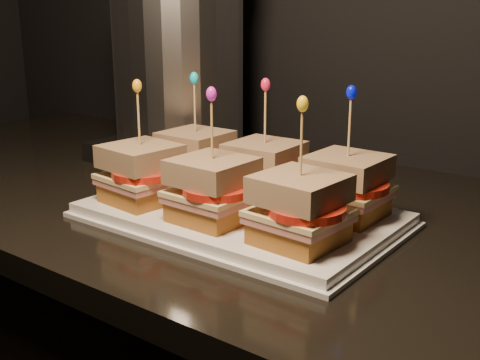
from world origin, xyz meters
The scene contains 47 objects.
platter centered at (-0.97, 1.61, 0.95)m, with size 0.38×0.23×0.02m, color white.
platter_rim centered at (-0.97, 1.61, 0.94)m, with size 0.39×0.25×0.01m, color white.
sandwich_0_bread_bot centered at (-1.09, 1.66, 0.97)m, with size 0.08×0.08×0.02m, color brown.
sandwich_0_ham centered at (-1.09, 1.66, 0.99)m, with size 0.09×0.09×0.01m, color #BC6C63.
sandwich_0_cheese centered at (-1.09, 1.66, 0.99)m, with size 0.09×0.09×0.01m, color #EED28E.
sandwich_0_tomato centered at (-1.08, 1.66, 1.00)m, with size 0.08×0.08×0.01m, color red.
sandwich_0_bread_top centered at (-1.09, 1.66, 1.02)m, with size 0.08×0.08×0.03m, color #58270D.
sandwich_0_pick centered at (-1.09, 1.66, 1.06)m, with size 0.00×0.00×0.09m, color tan.
sandwich_0_frill centered at (-1.09, 1.66, 1.11)m, with size 0.01×0.01×0.02m, color #0BBDC9.
sandwich_1_bread_bot centered at (-0.97, 1.66, 0.97)m, with size 0.08×0.08×0.02m, color brown.
sandwich_1_ham centered at (-0.97, 1.66, 0.99)m, with size 0.09×0.09×0.01m, color #BC6C63.
sandwich_1_cheese centered at (-0.97, 1.66, 0.99)m, with size 0.09×0.09×0.01m, color #EED28E.
sandwich_1_tomato centered at (-0.96, 1.66, 1.00)m, with size 0.08×0.08×0.01m, color red.
sandwich_1_bread_top centered at (-0.97, 1.66, 1.02)m, with size 0.08×0.08×0.03m, color #58270D.
sandwich_1_pick centered at (-0.97, 1.66, 1.06)m, with size 0.00×0.00×0.09m, color tan.
sandwich_1_frill centered at (-0.97, 1.66, 1.11)m, with size 0.01×0.01×0.02m, color #EA1E42.
sandwich_2_bread_bot centered at (-0.86, 1.66, 0.97)m, with size 0.08×0.08×0.02m, color brown.
sandwich_2_ham centered at (-0.86, 1.66, 0.99)m, with size 0.09×0.09×0.01m, color #BC6C63.
sandwich_2_cheese centered at (-0.86, 1.66, 0.99)m, with size 0.09×0.09×0.01m, color #EED28E.
sandwich_2_tomato centered at (-0.84, 1.66, 1.00)m, with size 0.08×0.08×0.01m, color red.
sandwich_2_bread_top centered at (-0.86, 1.66, 1.02)m, with size 0.08×0.08×0.03m, color #58270D.
sandwich_2_pick centered at (-0.86, 1.66, 1.06)m, with size 0.00×0.00×0.09m, color tan.
sandwich_2_frill centered at (-0.86, 1.66, 1.11)m, with size 0.01×0.01×0.02m, color #060DDF.
sandwich_3_bread_bot centered at (-1.09, 1.56, 0.97)m, with size 0.08×0.08×0.02m, color brown.
sandwich_3_ham centered at (-1.09, 1.56, 0.99)m, with size 0.09×0.09×0.01m, color #BC6C63.
sandwich_3_cheese centered at (-1.09, 1.56, 0.99)m, with size 0.09×0.09×0.01m, color #EED28E.
sandwich_3_tomato centered at (-1.08, 1.55, 1.00)m, with size 0.08×0.08×0.01m, color red.
sandwich_3_bread_top centered at (-1.09, 1.56, 1.02)m, with size 0.08×0.08×0.03m, color #58270D.
sandwich_3_pick centered at (-1.09, 1.56, 1.06)m, with size 0.00×0.00×0.09m, color tan.
sandwich_3_frill centered at (-1.09, 1.56, 1.11)m, with size 0.01×0.01×0.02m, color orange.
sandwich_4_bread_bot centered at (-0.97, 1.56, 0.97)m, with size 0.08×0.08×0.02m, color brown.
sandwich_4_ham centered at (-0.97, 1.56, 0.99)m, with size 0.09×0.09×0.01m, color #BC6C63.
sandwich_4_cheese centered at (-0.97, 1.56, 0.99)m, with size 0.09×0.09×0.01m, color #EED28E.
sandwich_4_tomato centered at (-0.96, 1.55, 1.00)m, with size 0.08×0.08×0.01m, color red.
sandwich_4_bread_top centered at (-0.97, 1.56, 1.02)m, with size 0.08×0.08×0.03m, color #58270D.
sandwich_4_pick centered at (-0.97, 1.56, 1.06)m, with size 0.00×0.00×0.09m, color tan.
sandwich_4_frill centered at (-0.97, 1.56, 1.11)m, with size 0.01×0.01×0.02m, color #D423B7.
sandwich_5_bread_bot centered at (-0.86, 1.56, 0.97)m, with size 0.08×0.08×0.02m, color brown.
sandwich_5_ham centered at (-0.86, 1.56, 0.99)m, with size 0.09×0.09×0.01m, color #BC6C63.
sandwich_5_cheese centered at (-0.86, 1.56, 0.99)m, with size 0.09×0.09×0.01m, color #EED28E.
sandwich_5_tomato centered at (-0.84, 1.55, 1.00)m, with size 0.08×0.08×0.01m, color red.
sandwich_5_bread_top centered at (-0.86, 1.56, 1.02)m, with size 0.08×0.08×0.03m, color #58270D.
sandwich_5_pick centered at (-0.86, 1.56, 1.06)m, with size 0.00×0.00×0.09m, color tan.
sandwich_5_frill centered at (-0.86, 1.56, 1.11)m, with size 0.01×0.01×0.02m, color yellow.
appliance_base centered at (-1.25, 1.81, 0.96)m, with size 0.27×0.22×0.03m, color #262628.
appliance_body centered at (-1.25, 1.81, 1.12)m, with size 0.22×0.22×0.29m, color silver.
appliance centered at (-1.25, 1.81, 1.11)m, with size 0.27×0.22×0.34m, color silver, non-canonical shape.
Camera 1 is at (-0.54, 1.04, 1.20)m, focal length 45.00 mm.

